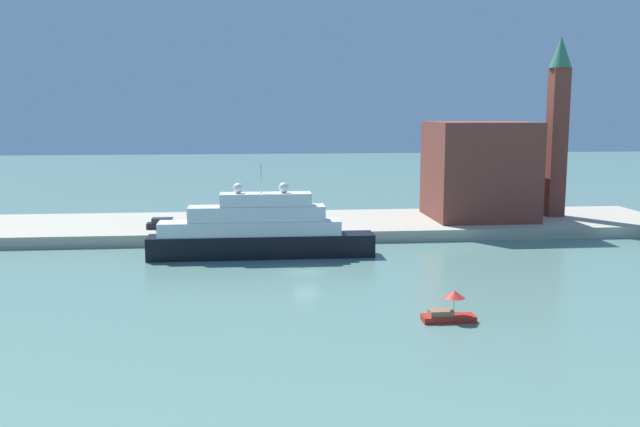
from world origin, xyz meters
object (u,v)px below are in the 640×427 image
Objects in this scene: parked_car at (164,224)px; harbor_building at (479,170)px; large_yacht at (259,232)px; mooring_bollard at (305,229)px; small_motorboat at (449,310)px; work_barge at (183,250)px; bell_tower at (558,120)px; person_figure at (203,222)px.

harbor_building is at bearing 6.46° from parked_car.
large_yacht is 42.12× the size of mooring_bollard.
parked_car is (-28.14, 39.94, 1.21)m from small_motorboat.
parked_car is 7.20× the size of mooring_bollard.
mooring_bollard is at bearing 53.33° from large_yacht.
work_barge is at bearing -70.33° from parked_car.
work_barge is at bearing -160.45° from harbor_building.
bell_tower is at bearing 57.49° from small_motorboat.
bell_tower is (53.70, 15.36, 15.47)m from work_barge.
parked_car reaches higher than work_barge.
bell_tower reaches higher than harbor_building.
work_barge is 10.47m from parked_car.
harbor_building is 40.83m from person_figure.
mooring_bollard is (15.40, 5.53, 1.38)m from work_barge.
mooring_bollard is at bearing 104.52° from small_motorboat.
large_yacht is 31.52m from small_motorboat.
large_yacht is at bearing -151.55° from harbor_building.
large_yacht reaches higher than small_motorboat.
harbor_building is 0.54× the size of bell_tower.
harbor_building is at bearing 28.45° from large_yacht.
mooring_bollard is at bearing -160.57° from harbor_building.
small_motorboat is 46.31m from person_figure.
small_motorboat is 0.96× the size of parked_car.
mooring_bollard reaches higher than work_barge.
person_figure reaches higher than work_barge.
work_barge is 1.25× the size of parked_car.
harbor_building is 22.44× the size of mooring_bollard.
small_motorboat is at bearing -60.48° from large_yacht.
work_barge is 16.42m from mooring_bollard.
large_yacht reaches higher than work_barge.
small_motorboat is 0.77× the size of work_barge.
work_barge is 3.71× the size of person_figure.
parked_car is at bearing -173.54° from harbor_building.
large_yacht is at bearing -60.22° from person_figure.
parked_car is 5.28m from person_figure.
harbor_building reaches higher than large_yacht.
large_yacht is 4.70× the size of work_barge.
mooring_bollard is (-9.26, 35.74, 0.92)m from small_motorboat.
parked_car is at bearing 125.17° from small_motorboat.
bell_tower is 59.08m from parked_car.
person_figure is at bearing 161.67° from mooring_bollard.
harbor_building is at bearing 6.85° from person_figure.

